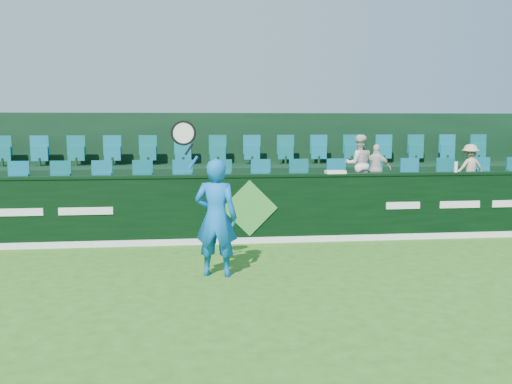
{
  "coord_description": "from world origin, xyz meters",
  "views": [
    {
      "loc": [
        -1.16,
        -7.0,
        2.36
      ],
      "look_at": [
        -0.0,
        2.8,
        1.15
      ],
      "focal_mm": 40.0,
      "sensor_mm": 36.0,
      "label": 1
    }
  ],
  "objects": [
    {
      "name": "ground",
      "position": [
        0.0,
        0.0,
        0.0
      ],
      "size": [
        60.0,
        60.0,
        0.0
      ],
      "primitive_type": "plane",
      "color": "#2C6718",
      "rests_on": "ground"
    },
    {
      "name": "sponsor_hoarding",
      "position": [
        0.0,
        4.0,
        0.67
      ],
      "size": [
        16.0,
        0.25,
        1.35
      ],
      "color": "black",
      "rests_on": "ground"
    },
    {
      "name": "stand_tier_front",
      "position": [
        0.0,
        5.1,
        0.4
      ],
      "size": [
        16.0,
        2.0,
        0.8
      ],
      "primitive_type": "cube",
      "color": "black",
      "rests_on": "ground"
    },
    {
      "name": "stand_tier_back",
      "position": [
        0.0,
        7.0,
        0.65
      ],
      "size": [
        16.0,
        1.8,
        1.3
      ],
      "primitive_type": "cube",
      "color": "black",
      "rests_on": "ground"
    },
    {
      "name": "stand_rear",
      "position": [
        0.0,
        7.44,
        1.22
      ],
      "size": [
        16.0,
        4.1,
        2.6
      ],
      "color": "black",
      "rests_on": "ground"
    },
    {
      "name": "seat_row_front",
      "position": [
        0.0,
        5.5,
        1.1
      ],
      "size": [
        13.5,
        0.5,
        0.6
      ],
      "primitive_type": "cube",
      "color": "#0E667E",
      "rests_on": "stand_tier_front"
    },
    {
      "name": "seat_row_back",
      "position": [
        0.0,
        7.3,
        1.6
      ],
      "size": [
        13.5,
        0.5,
        0.6
      ],
      "primitive_type": "cube",
      "color": "#0E667E",
      "rests_on": "stand_tier_back"
    },
    {
      "name": "tennis_player",
      "position": [
        -0.76,
        1.63,
        0.92
      ],
      "size": [
        1.11,
        0.59,
        2.46
      ],
      "color": "blue",
      "rests_on": "ground"
    },
    {
      "name": "spectator_left",
      "position": [
        2.55,
        5.12,
        1.44
      ],
      "size": [
        0.65,
        0.52,
        1.29
      ],
      "primitive_type": "imported",
      "rotation": [
        0.0,
        0.0,
        3.09
      ],
      "color": "silver",
      "rests_on": "stand_tier_front"
    },
    {
      "name": "spectator_middle",
      "position": [
        2.95,
        5.12,
        1.34
      ],
      "size": [
        0.68,
        0.46,
        1.08
      ],
      "primitive_type": "imported",
      "rotation": [
        0.0,
        0.0,
        2.8
      ],
      "color": "silver",
      "rests_on": "stand_tier_front"
    },
    {
      "name": "spectator_right",
      "position": [
        5.11,
        5.12,
        1.33
      ],
      "size": [
        0.73,
        0.47,
        1.07
      ],
      "primitive_type": "imported",
      "rotation": [
        0.0,
        0.0,
        3.26
      ],
      "color": "#C1AF88",
      "rests_on": "stand_tier_front"
    },
    {
      "name": "towel",
      "position": [
        1.73,
        4.0,
        1.38
      ],
      "size": [
        0.39,
        0.25,
        0.06
      ],
      "primitive_type": "cube",
      "color": "white",
      "rests_on": "sponsor_hoarding"
    },
    {
      "name": "drinks_bottle",
      "position": [
        4.24,
        4.0,
        1.46
      ],
      "size": [
        0.07,
        0.07,
        0.22
      ],
      "primitive_type": "cylinder",
      "color": "white",
      "rests_on": "sponsor_hoarding"
    }
  ]
}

